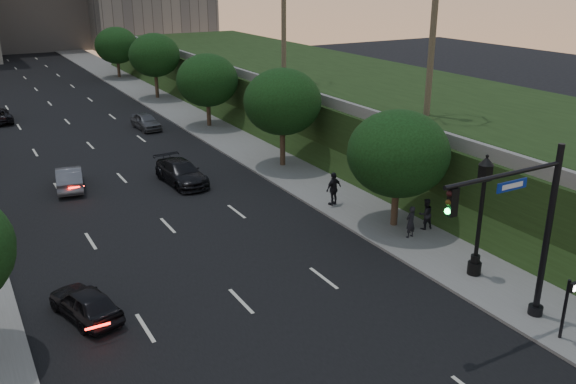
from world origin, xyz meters
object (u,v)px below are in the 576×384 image
sedan_near_left (85,303)px  pedestrian_a (411,222)px  pedestrian_b (426,214)px  sedan_near_right (181,173)px  sedan_far_right (146,121)px  pedestrian_c (334,189)px  sedan_mid_left (69,178)px  street_lamp (480,222)px  traffic_signal_mast (528,237)px

sedan_near_left → pedestrian_a: size_ratio=2.30×
sedan_near_left → pedestrian_a: pedestrian_a is taller
pedestrian_b → sedan_near_left: bearing=8.2°
pedestrian_a → sedan_near_right: bearing=-74.5°
sedan_near_left → sedan_far_right: 30.15m
sedan_far_right → pedestrian_b: pedestrian_b is taller
sedan_near_right → pedestrian_a: (6.90, -13.80, 0.25)m
pedestrian_c → sedan_mid_left: bearing=-54.6°
sedan_near_right → pedestrian_a: pedestrian_a is taller
sedan_mid_left → street_lamp: bearing=131.7°
sedan_near_left → sedan_far_right: bearing=-127.1°
sedan_near_right → pedestrian_c: bearing=-57.2°
traffic_signal_mast → pedestrian_a: (1.61, 8.04, -2.70)m
sedan_near_left → sedan_near_right: (8.79, 13.23, 0.07)m
street_lamp → sedan_far_right: (-4.50, 33.04, -1.95)m
pedestrian_c → sedan_near_right: bearing=-67.3°
pedestrian_b → pedestrian_c: size_ratio=0.85×
street_lamp → pedestrian_b: bearing=73.1°
sedan_far_right → pedestrian_b: 28.79m
street_lamp → pedestrian_c: 10.22m
traffic_signal_mast → street_lamp: size_ratio=1.25×
street_lamp → pedestrian_a: size_ratio=3.40×
sedan_mid_left → pedestrian_a: (13.25, -16.26, 0.27)m
sedan_far_right → pedestrian_a: (4.61, -28.61, 0.29)m
sedan_near_right → traffic_signal_mast: bearing=-80.3°
street_lamp → sedan_mid_left: street_lamp is taller
sedan_mid_left → pedestrian_c: size_ratio=2.23×
street_lamp → sedan_mid_left: 24.59m
traffic_signal_mast → sedan_near_left: size_ratio=1.84×
street_lamp → sedan_near_right: bearing=110.4°
sedan_near_right → pedestrian_b: 15.70m
street_lamp → sedan_near_right: size_ratio=1.13×
traffic_signal_mast → street_lamp: bearing=67.4°
sedan_near_right → sedan_near_left: bearing=-127.5°
street_lamp → pedestrian_c: street_lamp is taller
pedestrian_a → pedestrian_c: bearing=-92.8°
pedestrian_a → pedestrian_b: bearing=-172.9°
traffic_signal_mast → sedan_near_left: traffic_signal_mast is taller
street_lamp → sedan_near_right: 19.55m
sedan_far_right → pedestrian_c: 23.28m
pedestrian_b → sedan_far_right: bearing=-69.4°
sedan_mid_left → pedestrian_a: 20.97m
traffic_signal_mast → pedestrian_b: 9.40m
street_lamp → pedestrian_c: bearing=94.0°
sedan_mid_left → sedan_near_right: 6.80m
sedan_mid_left → sedan_near_right: bearing=168.0°
street_lamp → pedestrian_a: (0.11, 4.44, -1.66)m
traffic_signal_mast → sedan_far_right: bearing=94.7°
sedan_near_left → pedestrian_b: bearing=164.1°
street_lamp → pedestrian_a: street_lamp is taller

